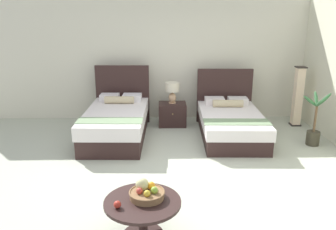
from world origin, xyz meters
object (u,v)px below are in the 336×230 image
bed_near_window (117,121)px  coffee_table (143,209)px  potted_palm (314,129)px  bed_near_corner (230,122)px  nightstand (172,114)px  loose_apple (117,205)px  floor_lamp_corner (298,97)px  table_lamp (172,90)px  fruit_bowl (146,192)px

bed_near_window → coffee_table: (0.66, -3.20, 0.01)m
bed_near_window → potted_palm: bed_near_window is taller
bed_near_corner → nightstand: bearing=147.3°
loose_apple → potted_palm: bearing=40.5°
loose_apple → floor_lamp_corner: bearing=49.4°
bed_near_window → table_lamp: bed_near_window is taller
floor_lamp_corner → coffee_table: bearing=-129.4°
bed_near_corner → table_lamp: bed_near_corner is taller
bed_near_corner → floor_lamp_corner: (1.57, 0.65, 0.36)m
fruit_bowl → bed_near_corner: bearing=63.6°
fruit_bowl → floor_lamp_corner: 4.92m
table_lamp → potted_palm: bearing=-26.0°
fruit_bowl → table_lamp: bearing=83.7°
nightstand → fruit_bowl: (-0.43, -3.87, 0.26)m
nightstand → potted_palm: (2.59, -1.24, 0.06)m
bed_near_corner → loose_apple: (-1.86, -3.34, 0.19)m
table_lamp → floor_lamp_corner: 2.71m
nightstand → coffee_table: (-0.47, -3.94, 0.09)m
coffee_table → potted_palm: bearing=41.3°
bed_near_window → bed_near_corner: bed_near_window is taller
bed_near_window → table_lamp: bearing=33.9°
bed_near_corner → floor_lamp_corner: bearing=22.5°
table_lamp → coffee_table: bearing=-96.8°
table_lamp → potted_palm: size_ratio=0.45×
bed_near_corner → fruit_bowl: bearing=-116.4°
table_lamp → coffee_table: size_ratio=0.54×
floor_lamp_corner → fruit_bowl: bearing=-129.6°
coffee_table → bed_near_window: bearing=101.6°
bed_near_corner → floor_lamp_corner: floor_lamp_corner is taller
table_lamp → bed_near_corner: bearing=-33.4°
coffee_table → nightstand: bearing=83.2°
fruit_bowl → floor_lamp_corner: (3.13, 3.79, 0.14)m
coffee_table → floor_lamp_corner: 5.01m
bed_near_corner → coffee_table: bearing=-116.5°
nightstand → potted_palm: bearing=-25.7°
fruit_bowl → loose_apple: 0.36m
bed_near_window → fruit_bowl: (0.70, -3.13, 0.18)m
coffee_table → fruit_bowl: 0.19m
bed_near_window → fruit_bowl: 3.21m
fruit_bowl → potted_palm: (3.02, 2.62, -0.20)m
floor_lamp_corner → loose_apple: bearing=-130.6°
bed_near_corner → nightstand: 1.35m
bed_near_corner → loose_apple: size_ratio=26.50×
bed_near_window → potted_palm: (3.72, -0.51, -0.02)m
bed_near_window → fruit_bowl: bed_near_window is taller
bed_near_corner → bed_near_window: bearing=-179.8°
nightstand → loose_apple: (-0.72, -4.07, 0.23)m
potted_palm → fruit_bowl: bearing=-139.0°
potted_palm → table_lamp: bearing=154.0°
bed_near_window → loose_apple: (0.40, -3.34, 0.16)m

